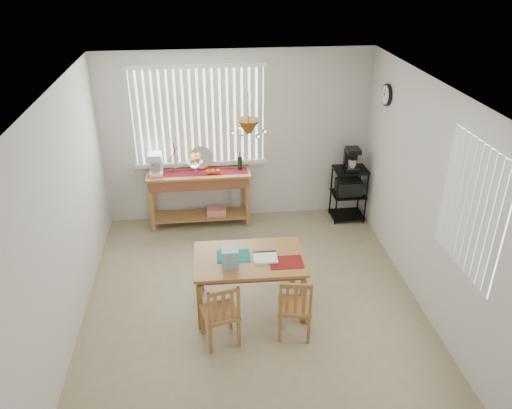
{
  "coord_description": "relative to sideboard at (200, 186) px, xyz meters",
  "views": [
    {
      "loc": [
        -0.5,
        -4.81,
        3.86
      ],
      "look_at": [
        0.1,
        0.55,
        1.05
      ],
      "focal_mm": 35.0,
      "sensor_mm": 36.0,
      "label": 1
    }
  ],
  "objects": [
    {
      "name": "ground",
      "position": [
        0.59,
        -2.01,
        -0.65
      ],
      "size": [
        4.0,
        4.5,
        0.01
      ],
      "primitive_type": "cube",
      "color": "#9A8D68"
    },
    {
      "name": "room_shell",
      "position": [
        0.59,
        -2.0,
        1.04
      ],
      "size": [
        4.2,
        4.7,
        2.7
      ],
      "color": "silver",
      "rests_on": "ground"
    },
    {
      "name": "sideboard",
      "position": [
        0.0,
        0.0,
        0.0
      ],
      "size": [
        1.53,
        0.43,
        0.86
      ],
      "color": "#A87139",
      "rests_on": "ground"
    },
    {
      "name": "sideboard_items",
      "position": [
        -0.26,
        0.02,
        0.35
      ],
      "size": [
        1.46,
        0.36,
        0.66
      ],
      "color": "maroon",
      "rests_on": "sideboard"
    },
    {
      "name": "wire_cart",
      "position": [
        2.29,
        -0.08,
        -0.14
      ],
      "size": [
        0.5,
        0.4,
        0.85
      ],
      "color": "black",
      "rests_on": "ground"
    },
    {
      "name": "cart_items",
      "position": [
        2.29,
        -0.07,
        0.36
      ],
      "size": [
        0.2,
        0.24,
        0.35
      ],
      "color": "black",
      "rests_on": "wire_cart"
    },
    {
      "name": "dining_table",
      "position": [
        0.54,
        -2.06,
        -0.05
      ],
      "size": [
        1.28,
        0.84,
        0.68
      ],
      "color": "#A87139",
      "rests_on": "ground"
    },
    {
      "name": "table_items",
      "position": [
        0.42,
        -2.16,
        0.11
      ],
      "size": [
        0.97,
        0.47,
        0.22
      ],
      "color": "#157670",
      "rests_on": "dining_table"
    },
    {
      "name": "chair_left",
      "position": [
        0.18,
        -2.66,
        -0.26
      ],
      "size": [
        0.44,
        0.44,
        0.8
      ],
      "color": "#A87139",
      "rests_on": "ground"
    },
    {
      "name": "chair_right",
      "position": [
        0.98,
        -2.63,
        -0.26
      ],
      "size": [
        0.42,
        0.42,
        0.79
      ],
      "color": "#A87139",
      "rests_on": "ground"
    }
  ]
}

